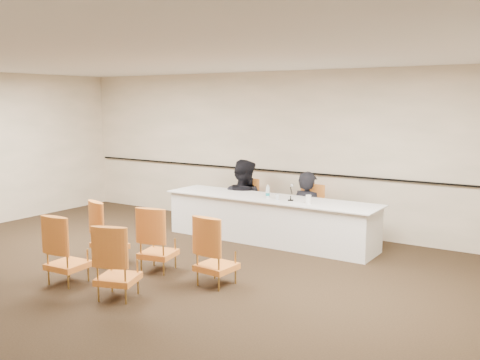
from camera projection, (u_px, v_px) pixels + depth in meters
name	position (u px, v px, depth m)	size (l,w,h in m)	color
floor	(144.00, 285.00, 7.11)	(10.00, 10.00, 0.00)	black
ceiling	(138.00, 55.00, 6.67)	(10.00, 10.00, 0.00)	silver
wall_back	(286.00, 150.00, 10.21)	(10.00, 0.04, 3.00)	#FBE3C5
wall_rail	(285.00, 171.00, 10.24)	(9.80, 0.04, 0.03)	black
panel_table	(269.00, 220.00, 9.30)	(3.90, 0.90, 0.78)	white
panelist_main	(307.00, 220.00, 9.54)	(0.65, 0.42, 1.77)	black
panelist_main_chair	(307.00, 212.00, 9.52)	(0.50, 0.50, 0.95)	orange
panelist_second	(243.00, 209.00, 10.27)	(0.92, 0.72, 1.90)	black
panelist_second_chair	(243.00, 204.00, 10.26)	(0.50, 0.50, 0.95)	orange
papers	(298.00, 201.00, 8.87)	(0.30, 0.22, 0.00)	white
microphone	(291.00, 193.00, 8.90)	(0.10, 0.19, 0.27)	black
water_bottle	(268.00, 191.00, 9.18)	(0.07, 0.07, 0.23)	teal
drinking_glass	(277.00, 197.00, 9.03)	(0.06, 0.06, 0.10)	silver
coffee_cup	(308.00, 199.00, 8.66)	(0.09, 0.09, 0.14)	white
aud_chair_front_left	(109.00, 231.00, 8.12)	(0.50, 0.50, 0.95)	orange
aud_chair_front_mid	(158.00, 238.00, 7.67)	(0.50, 0.50, 0.95)	orange
aud_chair_front_right	(216.00, 250.00, 7.06)	(0.50, 0.50, 0.95)	orange
aud_chair_back_left	(67.00, 249.00, 7.14)	(0.50, 0.50, 0.95)	orange
aud_chair_back_mid	(118.00, 261.00, 6.59)	(0.50, 0.50, 0.95)	orange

